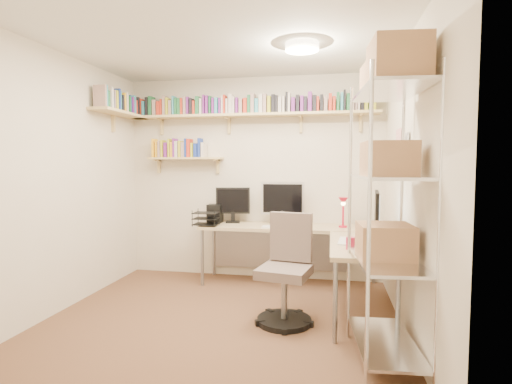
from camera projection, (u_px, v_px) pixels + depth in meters
ground at (221, 321)px, 3.64m from camera, size 3.20×3.20×0.00m
room_shell at (221, 150)px, 3.53m from camera, size 3.24×3.04×2.52m
wall_shelves at (215, 114)px, 4.84m from camera, size 3.12×1.09×0.80m
corner_desk at (286, 230)px, 4.46m from camera, size 2.15×1.82×1.21m
office_chair at (286, 277)px, 3.60m from camera, size 0.52×0.53×0.98m
wire_rack at (389, 159)px, 2.75m from camera, size 0.51×0.91×2.21m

